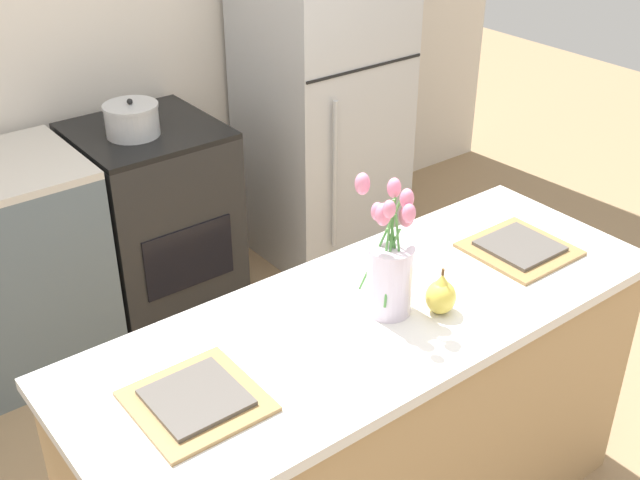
# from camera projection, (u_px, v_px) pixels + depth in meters

# --- Properties ---
(back_wall) EXTENTS (5.20, 0.08, 2.70)m
(back_wall) POSITION_uv_depth(u_px,v_px,m) (68.00, 6.00, 3.39)
(back_wall) COLOR silver
(back_wall) RESTS_ON ground_plane
(kitchen_island) EXTENTS (1.80, 0.66, 0.89)m
(kitchen_island) POSITION_uv_depth(u_px,v_px,m) (369.00, 430.00, 2.47)
(kitchen_island) COLOR tan
(kitchen_island) RESTS_ON ground_plane
(stove_range) EXTENTS (0.60, 0.61, 0.90)m
(stove_range) POSITION_uv_depth(u_px,v_px,m) (155.00, 222.00, 3.61)
(stove_range) COLOR black
(stove_range) RESTS_ON ground_plane
(refrigerator) EXTENTS (0.68, 0.67, 1.70)m
(refrigerator) POSITION_uv_depth(u_px,v_px,m) (322.00, 93.00, 3.91)
(refrigerator) COLOR #B7BABC
(refrigerator) RESTS_ON ground_plane
(flower_vase) EXTENTS (0.14, 0.15, 0.42)m
(flower_vase) POSITION_uv_depth(u_px,v_px,m) (390.00, 267.00, 2.18)
(flower_vase) COLOR silver
(flower_vase) RESTS_ON kitchen_island
(pear_figurine) EXTENTS (0.09, 0.09, 0.14)m
(pear_figurine) POSITION_uv_depth(u_px,v_px,m) (441.00, 295.00, 2.22)
(pear_figurine) COLOR #E5CC4C
(pear_figurine) RESTS_ON kitchen_island
(plate_setting_left) EXTENTS (0.30, 0.30, 0.02)m
(plate_setting_left) POSITION_uv_depth(u_px,v_px,m) (196.00, 400.00, 1.91)
(plate_setting_left) COLOR olive
(plate_setting_left) RESTS_ON kitchen_island
(plate_setting_right) EXTENTS (0.30, 0.30, 0.02)m
(plate_setting_right) POSITION_uv_depth(u_px,v_px,m) (520.00, 248.00, 2.53)
(plate_setting_right) COLOR olive
(plate_setting_right) RESTS_ON kitchen_island
(cooking_pot) EXTENTS (0.23, 0.23, 0.16)m
(cooking_pot) POSITION_uv_depth(u_px,v_px,m) (132.00, 120.00, 3.29)
(cooking_pot) COLOR #B2B5B7
(cooking_pot) RESTS_ON stove_range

